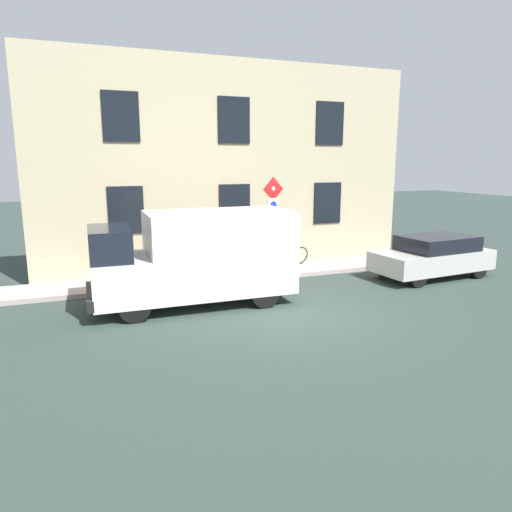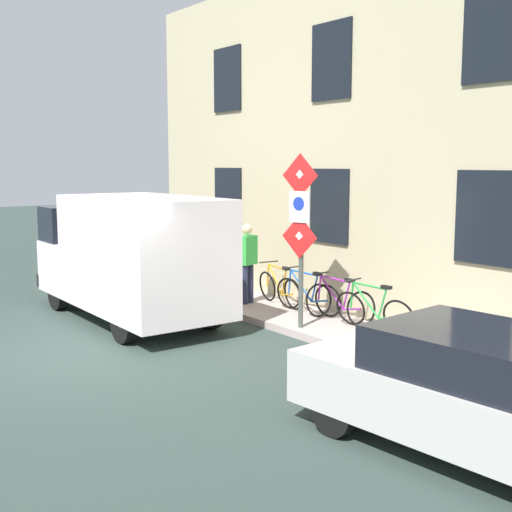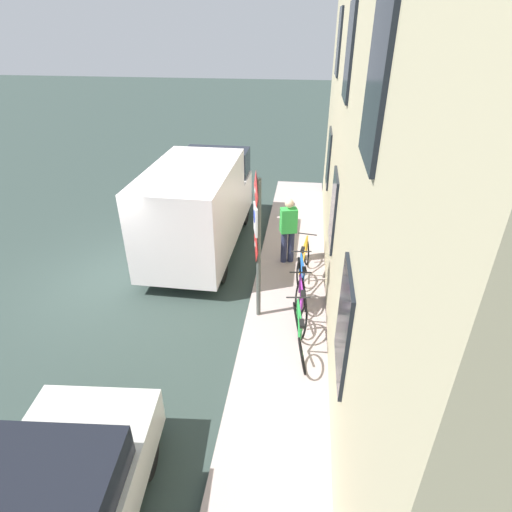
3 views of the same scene
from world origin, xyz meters
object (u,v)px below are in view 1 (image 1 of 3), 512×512
object	(u,v)px
delivery_van	(198,256)
bicycle_green	(287,256)
bicycle_purple	(264,258)
bicycle_orange	(214,262)
sign_post_stacked	(273,215)
bicycle_blue	(239,260)
pedestrian	(199,248)
parked_hatchback	(433,255)

from	to	relation	value
delivery_van	bicycle_green	bearing A→B (deg)	-143.39
bicycle_purple	bicycle_orange	world-z (taller)	same
sign_post_stacked	bicycle_orange	size ratio (longest dim) A/B	1.78
bicycle_blue	pedestrian	size ratio (longest dim) A/B	0.99
bicycle_orange	pedestrian	xyz separation A→B (m)	(-0.42, 0.59, 0.56)
sign_post_stacked	pedestrian	distance (m)	2.59
bicycle_blue	sign_post_stacked	bearing A→B (deg)	124.47
delivery_van	parked_hatchback	distance (m)	8.03
parked_hatchback	bicycle_green	size ratio (longest dim) A/B	2.40
bicycle_purple	bicycle_green	bearing A→B (deg)	174.19
delivery_van	sign_post_stacked	bearing A→B (deg)	-146.46
parked_hatchback	bicycle_purple	xyz separation A→B (m)	(2.68, 4.96, -0.22)
bicycle_green	parked_hatchback	bearing A→B (deg)	139.01
delivery_van	bicycle_green	distance (m)	4.93
bicycle_orange	bicycle_blue	bearing A→B (deg)	-172.50
bicycle_green	pedestrian	xyz separation A→B (m)	(-0.42, 3.29, 0.56)
sign_post_stacked	delivery_van	bearing A→B (deg)	122.67
sign_post_stacked	bicycle_blue	distance (m)	2.02
sign_post_stacked	parked_hatchback	world-z (taller)	sign_post_stacked
sign_post_stacked	delivery_van	xyz separation A→B (m)	(-1.91, 2.97, -0.77)
bicycle_purple	bicycle_blue	distance (m)	0.90
bicycle_purple	bicycle_orange	distance (m)	1.80
bicycle_green	bicycle_orange	distance (m)	2.70
delivery_van	pedestrian	distance (m)	2.52
bicycle_orange	bicycle_purple	bearing A→B (deg)	-172.44
parked_hatchback	bicycle_purple	bearing A→B (deg)	-32.87
sign_post_stacked	bicycle_purple	world-z (taller)	sign_post_stacked
sign_post_stacked	parked_hatchback	bearing A→B (deg)	-109.16
delivery_van	pedestrian	bearing A→B (deg)	-104.25
sign_post_stacked	parked_hatchback	xyz separation A→B (m)	(-1.75, -5.03, -1.37)
bicycle_blue	parked_hatchback	bearing A→B (deg)	148.18
parked_hatchback	bicycle_purple	distance (m)	5.65
pedestrian	bicycle_orange	bearing A→B (deg)	20.25
delivery_van	bicycle_green	xyz separation A→B (m)	(2.84, -3.94, -0.82)
bicycle_blue	bicycle_orange	world-z (taller)	same
sign_post_stacked	bicycle_green	distance (m)	2.08
bicycle_green	bicycle_purple	world-z (taller)	same
bicycle_purple	bicycle_blue	xyz separation A→B (m)	(-0.00, 0.90, 0.00)
bicycle_purple	bicycle_blue	world-z (taller)	same
sign_post_stacked	bicycle_blue	xyz separation A→B (m)	(0.93, 0.83, -1.59)
sign_post_stacked	bicycle_green	bearing A→B (deg)	-46.20
parked_hatchback	bicycle_purple	size ratio (longest dim) A/B	2.40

